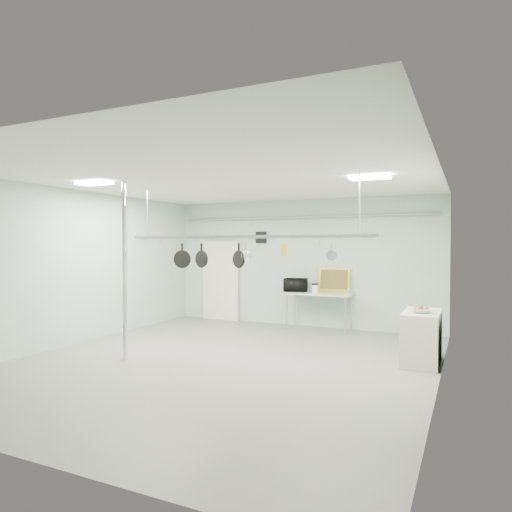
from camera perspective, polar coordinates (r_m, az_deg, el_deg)
The scene contains 25 objects.
floor at distance 8.24m, azimuth -4.03°, elevation -13.06°, with size 8.00×8.00×0.00m, color gray.
ceiling at distance 8.06m, azimuth -4.07°, elevation 9.48°, with size 7.00×8.00×0.02m, color silver.
back_wall at distance 11.63m, azimuth 5.60°, elevation -0.84°, with size 7.00×0.02×3.20m, color #AFD3C3.
right_wall at distance 6.99m, azimuth 21.82°, elevation -2.46°, with size 0.02×8.00×3.20m, color #AFD3C3.
door at distance 12.58m, azimuth -4.41°, elevation -3.18°, with size 1.10×0.10×2.20m, color silver.
wall_vent at distance 12.02m, azimuth 0.63°, elevation 2.34°, with size 0.30×0.04×0.30m, color black.
conduit_pipe at distance 11.56m, azimuth 5.47°, elevation 4.85°, with size 0.07×0.07×6.60m, color gray.
chrome_pole at distance 8.49m, azimuth -16.14°, elevation -1.74°, with size 0.08×0.08×3.20m, color silver.
prep_table at distance 11.13m, azimuth 7.84°, elevation -4.92°, with size 1.60×0.70×0.91m.
side_cabinet at distance 8.55m, azimuth 20.00°, elevation -9.52°, with size 0.60×1.20×0.90m, color beige.
pot_rack at distance 8.15m, azimuth -1.79°, elevation 2.62°, with size 4.80×0.06×1.00m.
light_panel_left at distance 8.74m, azimuth -19.58°, elevation 8.58°, with size 0.65×0.30×0.05m, color white.
light_panel_right at distance 7.78m, azimuth 14.05°, elevation 9.50°, with size 0.65×0.30×0.05m, color white.
microwave at distance 11.32m, azimuth 4.99°, elevation -3.62°, with size 0.58×0.39×0.32m, color black.
coffee_canister at distance 10.99m, azimuth 7.40°, elevation -4.11°, with size 0.15×0.15×0.19m, color white.
painting_large at distance 11.30m, azimuth 9.74°, elevation -2.98°, with size 0.78×0.05×0.58m, color gold.
painting_small at distance 11.27m, azimuth 10.66°, elevation -3.84°, with size 0.30×0.04×0.25m, color #352212.
fruit_bowl at distance 8.29m, azimuth 19.96°, elevation -6.40°, with size 0.35×0.35×0.09m, color silver.
skillet_left at distance 8.80m, azimuth -9.22°, elevation 0.05°, with size 0.34×0.06×0.47m, color black, non-canonical shape.
skillet_mid at distance 8.57m, azimuth -6.82°, elevation 0.12°, with size 0.33×0.06×0.44m, color black, non-canonical shape.
skillet_right at distance 8.18m, azimuth -2.18°, elevation 0.08°, with size 0.31×0.06×0.43m, color black, non-canonical shape.
whisk at distance 8.11m, azimuth -1.25°, elevation 0.37°, with size 0.18×0.18×0.35m, color #B3B2B7, non-canonical shape.
grater at distance 7.81m, azimuth 3.55°, elevation 0.75°, with size 0.10×0.02×0.23m, color gold, non-canonical shape.
saucepan at distance 7.54m, azimuth 9.43°, elevation 0.49°, with size 0.16×0.10×0.29m, color #B1B1B6, non-canonical shape.
fruit_cluster at distance 8.29m, azimuth 19.97°, elevation -6.13°, with size 0.24×0.24×0.09m, color #A40F18, non-canonical shape.
Camera 1 is at (3.90, -6.96, 2.06)m, focal length 32.00 mm.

